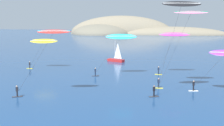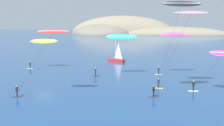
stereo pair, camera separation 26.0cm
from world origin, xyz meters
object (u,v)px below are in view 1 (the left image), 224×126
object	(u,v)px
kitesurfer_black	(180,10)
kitesurfer_red	(50,37)
kitesurfer_cyan	(120,39)
kitesurfer_yellow	(43,43)
sailboat_near	(115,59)
kitesurfer_pink	(189,17)
kitesurfer_magenta	(173,37)
kitesurfer_purple	(223,56)

from	to	relation	value
kitesurfer_black	kitesurfer_red	xyz separation A→B (m)	(-18.20, -3.17, -3.89)
kitesurfer_cyan	kitesurfer_red	xyz separation A→B (m)	(-7.74, -16.99, 1.27)
kitesurfer_red	kitesurfer_yellow	bearing A→B (deg)	115.58
sailboat_near	kitesurfer_red	world-z (taller)	kitesurfer_red
kitesurfer_black	kitesurfer_yellow	xyz separation A→B (m)	(-29.14, 19.68, -6.61)
sailboat_near	kitesurfer_yellow	size ratio (longest dim) A/B	0.78
kitesurfer_black	kitesurfer_yellow	world-z (taller)	kitesurfer_black
kitesurfer_yellow	kitesurfer_red	distance (m)	25.48
kitesurfer_pink	kitesurfer_magenta	size ratio (longest dim) A/B	1.46
kitesurfer_magenta	kitesurfer_purple	distance (m)	15.68
kitesurfer_purple	sailboat_near	bearing A→B (deg)	124.85
kitesurfer_pink	kitesurfer_purple	bearing A→B (deg)	-23.66
kitesurfer_cyan	kitesurfer_purple	distance (m)	20.58
kitesurfer_red	kitesurfer_pink	world-z (taller)	kitesurfer_pink
kitesurfer_cyan	kitesurfer_purple	size ratio (longest dim) A/B	1.17
sailboat_near	kitesurfer_red	size ratio (longest dim) A/B	0.58
kitesurfer_black	kitesurfer_magenta	xyz separation A→B (m)	(0.17, 16.92, -4.84)
kitesurfer_black	kitesurfer_red	bearing A→B (deg)	-170.12
kitesurfer_black	kitesurfer_yellow	size ratio (longest dim) A/B	1.90
kitesurfer_cyan	kitesurfer_magenta	size ratio (longest dim) A/B	1.04
kitesurfer_pink	kitesurfer_magenta	xyz separation A→B (m)	(-1.63, 11.78, -3.78)
kitesurfer_black	kitesurfer_yellow	distance (m)	35.78
kitesurfer_yellow	sailboat_near	bearing A→B (deg)	42.91
kitesurfer_cyan	kitesurfer_purple	bearing A→B (deg)	-32.13
kitesurfer_cyan	kitesurfer_purple	world-z (taller)	kitesurfer_cyan
kitesurfer_black	kitesurfer_cyan	size ratio (longest dim) A/B	1.54
kitesurfer_cyan	kitesurfer_purple	xyz separation A→B (m)	(17.38, -10.91, -1.68)
kitesurfer_pink	kitesurfer_black	bearing A→B (deg)	-109.37
sailboat_near	kitesurfer_purple	bearing A→B (deg)	-55.15
sailboat_near	kitesurfer_black	xyz separation A→B (m)	(14.35, -33.43, 12.05)
kitesurfer_cyan	sailboat_near	bearing A→B (deg)	101.20
kitesurfer_red	kitesurfer_pink	bearing A→B (deg)	22.56
kitesurfer_black	kitesurfer_magenta	bearing A→B (deg)	89.41
sailboat_near	kitesurfer_pink	bearing A→B (deg)	-60.27
kitesurfer_red	kitesurfer_magenta	distance (m)	27.24
kitesurfer_black	kitesurfer_magenta	world-z (taller)	kitesurfer_black
kitesurfer_black	kitesurfer_cyan	xyz separation A→B (m)	(-10.46, 13.81, -5.16)
sailboat_near	kitesurfer_magenta	distance (m)	23.15
kitesurfer_yellow	kitesurfer_purple	xyz separation A→B (m)	(36.05, -16.78, -0.23)
kitesurfer_pink	kitesurfer_purple	size ratio (longest dim) A/B	1.64
sailboat_near	kitesurfer_pink	distance (m)	34.39
kitesurfer_black	kitesurfer_purple	distance (m)	10.15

